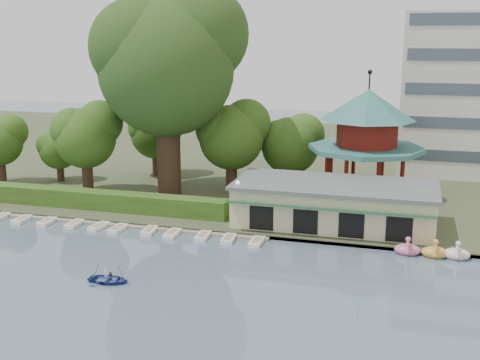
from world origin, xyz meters
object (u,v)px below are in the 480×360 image
at_px(pavilion, 367,133).
at_px(dock, 98,222).
at_px(big_tree, 168,57).
at_px(rowboat_with_passengers, 109,277).
at_px(boathouse, 334,203).

bearing_deg(pavilion, dock, -148.34).
bearing_deg(big_tree, rowboat_with_passengers, -78.95).
bearing_deg(boathouse, big_tree, 161.58).
distance_m(dock, boathouse, 22.62).
distance_m(dock, pavilion, 29.14).
height_order(boathouse, rowboat_with_passengers, boathouse).
bearing_deg(dock, boathouse, 12.24).
xyz_separation_m(dock, big_tree, (3.20, 11.03, 15.18)).
relative_size(pavilion, rowboat_with_passengers, 3.05).
xyz_separation_m(dock, boathouse, (22.00, 4.77, 2.25)).
bearing_deg(big_tree, boathouse, -18.42).
height_order(dock, pavilion, pavilion).
height_order(boathouse, pavilion, pavilion).
bearing_deg(pavilion, big_tree, -169.74).
distance_m(big_tree, rowboat_with_passengers, 28.31).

